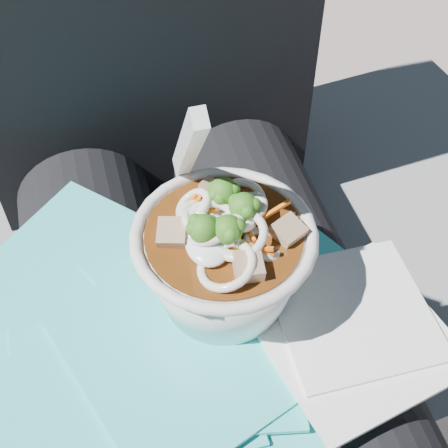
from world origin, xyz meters
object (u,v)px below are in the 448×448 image
object	(u,v)px
person_body	(189,267)
plastic_bag	(178,327)
udon_bowl	(224,254)
lap	(214,362)
stone_ledge	(189,375)

from	to	relation	value
person_body	plastic_bag	bearing A→B (deg)	-106.77
plastic_bag	udon_bowl	distance (m)	0.07
lap	person_body	xyz separation A→B (m)	(-0.00, 0.09, 0.02)
stone_ledge	plastic_bag	world-z (taller)	plastic_bag
lap	stone_ledge	bearing A→B (deg)	90.00
stone_ledge	person_body	distance (m)	0.33
plastic_bag	stone_ledge	bearing A→B (deg)	79.33
stone_ledge	udon_bowl	size ratio (longest dim) A/B	5.38
lap	person_body	bearing A→B (deg)	90.00
stone_ledge	lap	xyz separation A→B (m)	(0.00, -0.15, 0.31)
stone_ledge	udon_bowl	xyz separation A→B (m)	(0.01, -0.14, 0.44)
udon_bowl	plastic_bag	bearing A→B (deg)	-157.90
lap	udon_bowl	distance (m)	0.14
stone_ledge	lap	size ratio (longest dim) A/B	2.08
stone_ledge	plastic_bag	bearing A→B (deg)	-100.67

